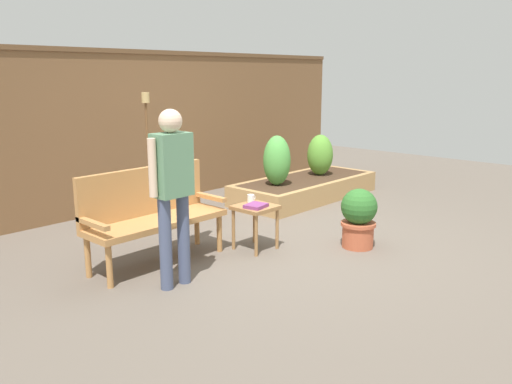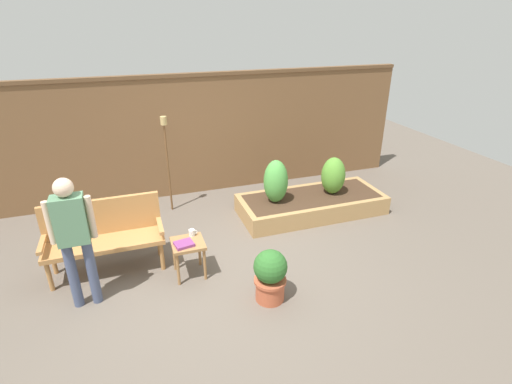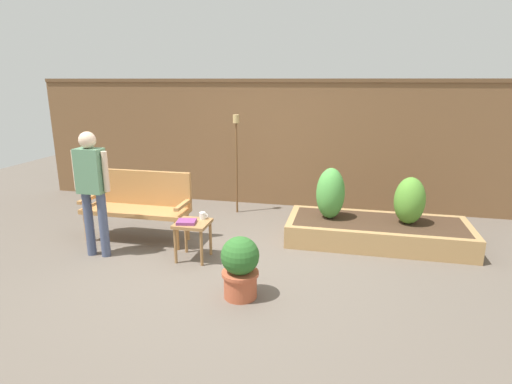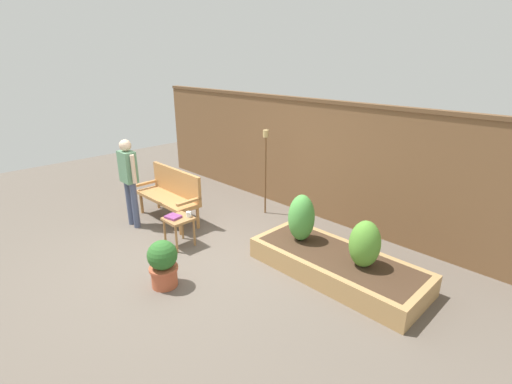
{
  "view_description": "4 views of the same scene",
  "coord_description": "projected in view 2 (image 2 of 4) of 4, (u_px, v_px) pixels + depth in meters",
  "views": [
    {
      "loc": [
        -4.33,
        -3.59,
        1.85
      ],
      "look_at": [
        -0.12,
        0.31,
        0.54
      ],
      "focal_mm": 36.78,
      "sensor_mm": 36.0,
      "label": 1
    },
    {
      "loc": [
        -0.93,
        -4.08,
        3.03
      ],
      "look_at": [
        0.58,
        0.32,
        0.9
      ],
      "focal_mm": 27.14,
      "sensor_mm": 36.0,
      "label": 2
    },
    {
      "loc": [
        1.39,
        -4.4,
        2.15
      ],
      "look_at": [
        0.19,
        0.94,
        0.66
      ],
      "focal_mm": 29.12,
      "sensor_mm": 36.0,
      "label": 3
    },
    {
      "loc": [
        4.22,
        -2.8,
        2.84
      ],
      "look_at": [
        0.43,
        0.94,
        0.9
      ],
      "focal_mm": 26.02,
      "sensor_mm": 36.0,
      "label": 4
    }
  ],
  "objects": [
    {
      "name": "garden_bench",
      "position": [
        104.0,
        231.0,
        4.89
      ],
      "size": [
        1.44,
        0.48,
        0.94
      ],
      "color": "#B77F47",
      "rests_on": "ground_plane"
    },
    {
      "name": "book_on_table",
      "position": [
        184.0,
        244.0,
        4.71
      ],
      "size": [
        0.25,
        0.22,
        0.04
      ],
      "primitive_type": "cube",
      "rotation": [
        0.0,
        0.0,
        0.18
      ],
      "color": "#7F3875",
      "rests_on": "side_table"
    },
    {
      "name": "potted_boxwood",
      "position": [
        270.0,
        275.0,
        4.41
      ],
      "size": [
        0.39,
        0.39,
        0.65
      ],
      "color": "#B75638",
      "rests_on": "ground_plane"
    },
    {
      "name": "ground_plane",
      "position": [
        222.0,
        270.0,
        5.05
      ],
      "size": [
        14.0,
        14.0,
        0.0
      ],
      "primitive_type": "plane",
      "color": "#60564C"
    },
    {
      "name": "cup_on_table",
      "position": [
        192.0,
        233.0,
        4.9
      ],
      "size": [
        0.11,
        0.08,
        0.08
      ],
      "color": "white",
      "rests_on": "side_table"
    },
    {
      "name": "shrub_near_bench",
      "position": [
        276.0,
        181.0,
        6.09
      ],
      "size": [
        0.38,
        0.38,
        0.7
      ],
      "color": "brown",
      "rests_on": "raised_planter_bed"
    },
    {
      "name": "shrub_far_corner",
      "position": [
        333.0,
        176.0,
        6.41
      ],
      "size": [
        0.4,
        0.4,
        0.63
      ],
      "color": "brown",
      "rests_on": "raised_planter_bed"
    },
    {
      "name": "tiki_torch",
      "position": [
        166.0,
        147.0,
        6.17
      ],
      "size": [
        0.1,
        0.1,
        1.61
      ],
      "color": "brown",
      "rests_on": "ground_plane"
    },
    {
      "name": "raised_planter_bed",
      "position": [
        311.0,
        204.0,
        6.48
      ],
      "size": [
        2.4,
        1.0,
        0.3
      ],
      "color": "#AD8451",
      "rests_on": "ground_plane"
    },
    {
      "name": "fence_back",
      "position": [
        183.0,
        136.0,
        6.83
      ],
      "size": [
        8.4,
        0.14,
        2.16
      ],
      "color": "brown",
      "rests_on": "ground_plane"
    },
    {
      "name": "side_table",
      "position": [
        188.0,
        248.0,
        4.81
      ],
      "size": [
        0.4,
        0.4,
        0.48
      ],
      "color": "#9E7042",
      "rests_on": "ground_plane"
    },
    {
      "name": "person_by_bench",
      "position": [
        73.0,
        233.0,
        4.09
      ],
      "size": [
        0.47,
        0.2,
        1.56
      ],
      "color": "#475170",
      "rests_on": "ground_plane"
    }
  ]
}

